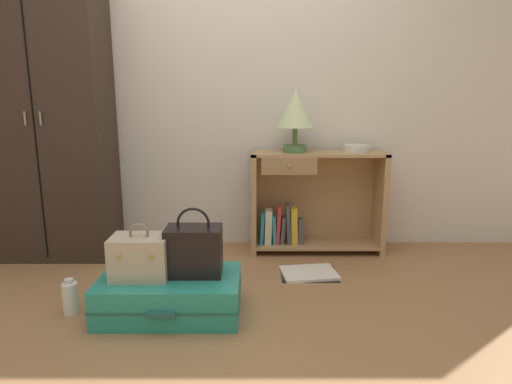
{
  "coord_description": "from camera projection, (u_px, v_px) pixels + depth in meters",
  "views": [
    {
      "loc": [
        0.25,
        -1.95,
        1.15
      ],
      "look_at": [
        0.25,
        0.82,
        0.55
      ],
      "focal_mm": 31.21,
      "sensor_mm": 36.0,
      "label": 1
    }
  ],
  "objects": [
    {
      "name": "ground_plane",
      "position": [
        205.0,
        339.0,
        2.15
      ],
      "size": [
        9.0,
        9.0,
        0.0
      ],
      "primitive_type": "plane",
      "color": "#9E7047"
    },
    {
      "name": "back_wall",
      "position": [
        224.0,
        75.0,
        3.34
      ],
      "size": [
        6.4,
        0.1,
        2.6
      ],
      "primitive_type": "cube",
      "color": "silver",
      "rests_on": "ground_plane"
    },
    {
      "name": "wardrobe",
      "position": [
        50.0,
        117.0,
        3.11
      ],
      "size": [
        0.81,
        0.47,
        2.01
      ],
      "color": "#33261E",
      "rests_on": "ground_plane"
    },
    {
      "name": "bookshelf",
      "position": [
        311.0,
        202.0,
        3.32
      ],
      "size": [
        0.98,
        0.32,
        0.75
      ],
      "color": "tan",
      "rests_on": "ground_plane"
    },
    {
      "name": "table_lamp",
      "position": [
        296.0,
        111.0,
        3.16
      ],
      "size": [
        0.27,
        0.27,
        0.45
      ],
      "color": "#4C7542",
      "rests_on": "bookshelf"
    },
    {
      "name": "bowl",
      "position": [
        357.0,
        148.0,
        3.25
      ],
      "size": [
        0.19,
        0.19,
        0.05
      ],
      "primitive_type": "cylinder",
      "color": "silver",
      "rests_on": "bookshelf"
    },
    {
      "name": "suitcase_large",
      "position": [
        171.0,
        295.0,
        2.38
      ],
      "size": [
        0.75,
        0.47,
        0.21
      ],
      "color": "teal",
      "rests_on": "ground_plane"
    },
    {
      "name": "train_case",
      "position": [
        141.0,
        256.0,
        2.33
      ],
      "size": [
        0.3,
        0.22,
        0.3
      ],
      "color": "#B7A88E",
      "rests_on": "suitcase_large"
    },
    {
      "name": "handbag",
      "position": [
        195.0,
        250.0,
        2.37
      ],
      "size": [
        0.29,
        0.19,
        0.37
      ],
      "color": "black",
      "rests_on": "suitcase_large"
    },
    {
      "name": "bottle",
      "position": [
        71.0,
        297.0,
        2.39
      ],
      "size": [
        0.08,
        0.08,
        0.19
      ],
      "color": "white",
      "rests_on": "ground_plane"
    },
    {
      "name": "open_book_on_floor",
      "position": [
        310.0,
        273.0,
        2.92
      ],
      "size": [
        0.39,
        0.31,
        0.02
      ],
      "color": "white",
      "rests_on": "ground_plane"
    }
  ]
}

